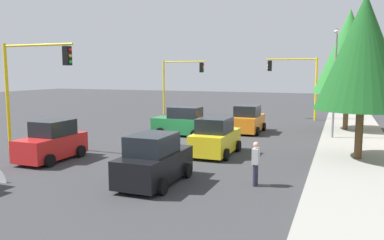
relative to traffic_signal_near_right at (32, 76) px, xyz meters
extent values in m
plane|color=#353538|center=(-6.00, 5.73, -4.14)|extent=(120.00, 120.00, 0.00)
cube|color=gray|center=(-11.00, 16.23, -4.07)|extent=(80.00, 4.00, 0.15)
cylinder|color=yellow|center=(0.00, -1.77, -1.21)|extent=(0.18, 0.18, 5.87)
cylinder|color=yellow|center=(0.00, 0.48, 1.58)|extent=(0.12, 4.50, 0.12)
cube|color=black|center=(0.00, 2.37, 1.00)|extent=(0.36, 0.32, 0.96)
sphere|color=red|center=(0.00, 2.55, 1.30)|extent=(0.18, 0.18, 0.18)
sphere|color=yellow|center=(0.00, 2.55, 1.00)|extent=(0.18, 0.18, 0.18)
sphere|color=green|center=(0.00, 2.55, 0.70)|extent=(0.18, 0.18, 0.18)
cylinder|color=yellow|center=(-20.00, 13.23, -1.33)|extent=(0.18, 0.18, 5.62)
cylinder|color=yellow|center=(-20.00, 10.98, 1.33)|extent=(0.12, 4.50, 0.12)
cube|color=black|center=(-20.00, 9.09, 0.75)|extent=(0.36, 0.32, 0.96)
sphere|color=red|center=(-20.00, 8.91, 1.05)|extent=(0.18, 0.18, 0.18)
sphere|color=yellow|center=(-20.00, 8.91, 0.75)|extent=(0.18, 0.18, 0.18)
sphere|color=green|center=(-20.00, 8.91, 0.45)|extent=(0.18, 0.18, 0.18)
cylinder|color=yellow|center=(-20.00, -1.77, -1.39)|extent=(0.18, 0.18, 5.50)
cylinder|color=yellow|center=(-20.00, 0.48, 1.21)|extent=(0.12, 4.50, 0.12)
cube|color=black|center=(-20.00, 2.37, 0.63)|extent=(0.36, 0.32, 0.96)
sphere|color=red|center=(-20.00, 2.55, 0.93)|extent=(0.18, 0.18, 0.18)
sphere|color=yellow|center=(-20.00, 2.55, 0.63)|extent=(0.18, 0.18, 0.18)
sphere|color=green|center=(-20.00, 2.55, 0.33)|extent=(0.18, 0.18, 0.18)
cylinder|color=slate|center=(-10.00, 14.93, -0.64)|extent=(0.14, 0.14, 7.00)
cylinder|color=slate|center=(-9.10, 14.93, 2.66)|extent=(1.80, 0.10, 0.10)
ellipsoid|color=silver|center=(-8.20, 14.93, 2.51)|extent=(0.56, 0.28, 0.20)
cylinder|color=brown|center=(-14.00, 15.73, -2.65)|extent=(0.36, 0.36, 2.99)
cone|color=#28752D|center=(-14.00, 15.73, 1.63)|extent=(4.78, 4.78, 5.97)
cylinder|color=brown|center=(-4.00, 16.23, -2.78)|extent=(0.36, 0.36, 2.72)
cone|color=#19511E|center=(-4.00, 16.23, 1.10)|extent=(4.35, 4.35, 5.44)
cube|color=orange|center=(-10.97, 9.18, -3.45)|extent=(3.83, 1.77, 1.05)
cube|color=black|center=(-10.78, 9.18, -2.55)|extent=(1.99, 1.56, 0.76)
cylinder|color=black|center=(-12.16, 8.23, -3.84)|extent=(0.60, 0.20, 0.60)
cylinder|color=black|center=(-12.16, 10.12, -3.84)|extent=(0.60, 0.20, 0.60)
cylinder|color=black|center=(-9.78, 8.23, -3.84)|extent=(0.60, 0.20, 0.60)
cylinder|color=black|center=(-9.78, 10.12, -3.84)|extent=(0.60, 0.20, 0.60)
cube|color=#1E7238|center=(-8.00, 5.31, -3.45)|extent=(1.65, 4.04, 1.05)
cube|color=black|center=(-8.00, 5.52, -2.55)|extent=(1.45, 2.10, 0.76)
cylinder|color=black|center=(-7.11, 4.06, -3.84)|extent=(0.20, 0.60, 0.60)
cylinder|color=black|center=(-8.89, 4.06, -3.84)|extent=(0.20, 0.60, 0.60)
cylinder|color=black|center=(-7.11, 6.57, -3.84)|extent=(0.20, 0.60, 0.60)
cylinder|color=black|center=(-8.89, 6.57, -3.84)|extent=(0.20, 0.60, 0.60)
cube|color=yellow|center=(-3.03, 9.29, -3.45)|extent=(3.84, 1.73, 1.05)
cube|color=black|center=(-2.84, 9.29, -2.55)|extent=(2.00, 1.52, 0.76)
cylinder|color=black|center=(-4.22, 8.36, -3.84)|extent=(0.60, 0.20, 0.60)
cylinder|color=black|center=(-4.22, 10.21, -3.84)|extent=(0.60, 0.20, 0.60)
cylinder|color=black|center=(-1.84, 8.36, -3.84)|extent=(0.60, 0.20, 0.60)
cylinder|color=black|center=(-1.84, 10.21, -3.84)|extent=(0.60, 0.20, 0.60)
cube|color=red|center=(1.20, 2.18, -3.45)|extent=(3.64, 1.62, 1.05)
cube|color=black|center=(1.02, 2.18, -2.55)|extent=(1.89, 1.42, 0.76)
cylinder|color=black|center=(2.33, 3.05, -3.84)|extent=(0.60, 0.20, 0.60)
cylinder|color=black|center=(2.33, 1.31, -3.84)|extent=(0.60, 0.20, 0.60)
cylinder|color=black|center=(0.07, 3.05, -3.84)|extent=(0.60, 0.20, 0.60)
cylinder|color=black|center=(0.07, 1.31, -3.84)|extent=(0.60, 0.20, 0.60)
cube|color=black|center=(2.88, 8.69, -3.45)|extent=(3.87, 1.68, 1.05)
cube|color=black|center=(3.07, 8.69, -2.55)|extent=(2.01, 1.48, 0.76)
cylinder|color=black|center=(1.68, 7.79, -3.84)|extent=(0.60, 0.20, 0.60)
cylinder|color=black|center=(1.68, 9.59, -3.84)|extent=(0.60, 0.20, 0.60)
cylinder|color=black|center=(4.08, 7.79, -3.84)|extent=(0.60, 0.20, 0.60)
cylinder|color=black|center=(4.08, 9.59, -3.84)|extent=(0.60, 0.20, 0.60)
cylinder|color=#262638|center=(1.87, 12.42, -3.72)|extent=(0.16, 0.16, 0.85)
cylinder|color=#262638|center=(1.67, 12.42, -3.72)|extent=(0.16, 0.16, 0.85)
cube|color=#B2B2B2|center=(1.77, 12.42, -2.99)|extent=(0.40, 0.24, 0.60)
sphere|color=tan|center=(1.77, 12.42, -2.55)|extent=(0.22, 0.22, 0.22)
camera|label=1|loc=(15.96, 15.33, 0.18)|focal=35.89mm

